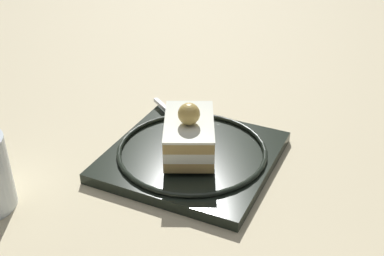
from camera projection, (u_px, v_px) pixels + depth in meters
The scene contains 4 objects.
ground_plane at pixel (212, 166), 0.63m from camera, with size 2.40×2.40×0.00m, color beige.
dessert_plate at pixel (192, 155), 0.63m from camera, with size 0.24×0.24×0.02m.
cake_slice at pixel (189, 134), 0.61m from camera, with size 0.11×0.12×0.07m.
fork at pixel (175, 117), 0.69m from camera, with size 0.11×0.06×0.00m.
Camera 1 is at (-0.28, 0.43, 0.36)m, focal length 45.78 mm.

